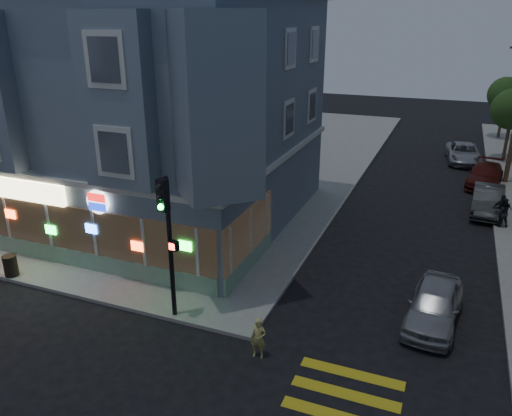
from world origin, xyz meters
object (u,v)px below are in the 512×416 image
Objects in this scene: running_child at (258,338)px; pedestrian_a at (502,212)px; parked_car_d at (464,153)px; street_tree_far at (506,94)px; pedestrian_b at (502,209)px; parked_car_c at (485,175)px; traffic_signal at (167,226)px; street_tree_near at (512,109)px; parked_car_b at (488,200)px; trash_can at (11,266)px; parked_car_a at (434,305)px.

pedestrian_a reaches higher than running_child.
parked_car_d is (5.83, 27.22, -0.00)m from running_child.
street_tree_far reaches higher than pedestrian_b.
parked_car_c is 0.91× the size of traffic_signal.
running_child is (-8.70, -28.64, -3.24)m from street_tree_near.
parked_car_c is at bearing 73.16° from traffic_signal.
parked_car_b is 0.95× the size of parked_car_c.
pedestrian_a reaches higher than parked_car_d.
trash_can is (-17.34, -26.29, -0.10)m from parked_car_d.
traffic_signal reaches higher than pedestrian_b.
parked_car_a is 12.60m from parked_car_b.
street_tree_far is at bearing 90.00° from street_tree_near.
pedestrian_b reaches higher than running_child.
parked_car_d reaches higher than trash_can.
parked_car_c is at bearing -95.76° from street_tree_far.
parked_car_a is at bearing -96.77° from parked_car_b.
traffic_signal is (-11.44, -13.53, 2.79)m from pedestrian_a.
parked_car_c is at bearing 64.83° from running_child.
traffic_signal reaches higher than trash_can.
parked_car_d is (-1.37, 10.67, -0.05)m from parked_car_b.
street_tree_far is 15.30m from parked_car_c.
parked_car_a is (-2.70, -10.21, -0.19)m from pedestrian_a.
street_tree_far is 32.86m from parked_car_a.
street_tree_far is 3.46× the size of pedestrian_a.
street_tree_near is at bearing 86.98° from parked_car_a.
trash_can is at bearing -137.31° from parked_car_b.
pedestrian_b reaches higher than parked_car_a.
parked_car_b is at bearing -92.39° from pedestrian_a.
pedestrian_a is 0.48m from pedestrian_b.
pedestrian_a is 0.31× the size of parked_car_d.
pedestrian_a is at bearing 34.77° from trash_can.
running_child is 0.89× the size of pedestrian_b.
traffic_signal is 8.46m from trash_can.
pedestrian_b is at bearing -92.36° from street_tree_far.
traffic_signal is at bearing 32.25° from pedestrian_a.
parked_car_b is (-1.50, -20.08, -3.19)m from street_tree_far.
traffic_signal is at bearing -121.71° from parked_car_b.
parked_car_c is at bearing -82.45° from parked_car_d.
street_tree_near is 14.64m from pedestrian_a.
street_tree_near is 1.00× the size of street_tree_far.
street_tree_near reaches higher than trash_can.
street_tree_near is 1.17× the size of parked_car_b.
running_child is 22.91m from parked_car_c.
traffic_signal reaches higher than parked_car_b.
parked_car_d is (-1.37, 5.47, 0.00)m from parked_car_c.
running_child is at bearing 43.91° from pedestrian_a.
parked_car_a is 16.91m from trash_can.
street_tree_far is at bearing -99.85° from pedestrian_b.
street_tree_near is 7.75m from parked_car_c.
parked_car_a is 23.11m from parked_car_d.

